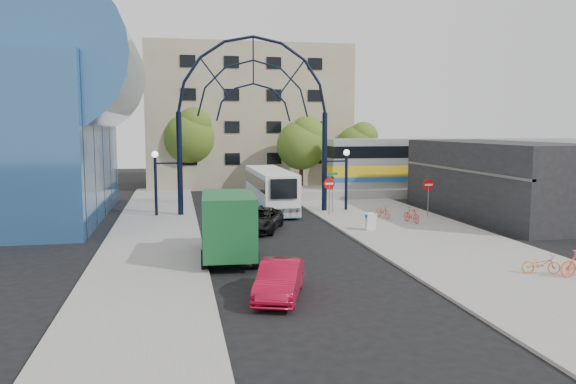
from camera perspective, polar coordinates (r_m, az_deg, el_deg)
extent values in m
plane|color=black|center=(25.37, 0.91, -7.03)|extent=(120.00, 120.00, 0.00)
cube|color=gray|center=(31.60, 13.70, -4.38)|extent=(8.00, 56.00, 0.12)
cube|color=gray|center=(30.70, -13.51, -4.70)|extent=(5.00, 50.00, 0.12)
cylinder|color=black|center=(38.18, -10.94, 2.76)|extent=(0.36, 0.36, 7.00)
cylinder|color=black|center=(39.52, 3.73, 2.99)|extent=(0.36, 0.36, 7.00)
cylinder|color=black|center=(38.33, -13.28, 0.46)|extent=(0.20, 0.20, 4.00)
cylinder|color=black|center=(40.08, 5.93, 0.87)|extent=(0.20, 0.20, 4.00)
sphere|color=white|center=(38.16, -13.37, 3.75)|extent=(0.44, 0.44, 0.44)
sphere|color=white|center=(39.92, 5.97, 4.01)|extent=(0.44, 0.44, 0.44)
cylinder|color=slate|center=(37.76, 4.20, -0.66)|extent=(0.06, 0.06, 2.20)
cylinder|color=red|center=(37.65, 4.21, 0.85)|extent=(0.80, 0.04, 0.80)
cube|color=white|center=(37.62, 4.22, 0.85)|extent=(0.55, 0.02, 0.12)
cylinder|color=slate|center=(38.05, 14.05, -0.78)|extent=(0.06, 0.06, 2.20)
cylinder|color=red|center=(37.94, 14.09, 0.71)|extent=(0.76, 0.04, 0.76)
cube|color=white|center=(37.91, 14.11, 0.71)|extent=(0.55, 0.02, 0.12)
cylinder|color=slate|center=(38.40, 4.54, -0.09)|extent=(0.05, 0.05, 2.80)
cube|color=#146626|center=(38.27, 4.56, 1.84)|extent=(0.70, 0.03, 0.18)
cube|color=#146626|center=(38.29, 4.55, 1.47)|extent=(0.03, 0.70, 0.18)
cube|color=white|center=(32.24, 8.50, -3.04)|extent=(0.55, 0.26, 0.99)
cube|color=white|center=(32.56, 8.29, -2.94)|extent=(0.55, 0.26, 0.99)
cube|color=#1E59A5|center=(32.35, 8.40, -2.41)|extent=(0.55, 0.42, 0.14)
cylinder|color=#305C93|center=(39.89, -21.49, 11.94)|extent=(9.00, 16.00, 9.00)
cube|color=black|center=(40.30, 20.54, 1.23)|extent=(6.00, 16.00, 5.00)
cube|color=tan|center=(59.54, -4.34, 7.56)|extent=(20.00, 12.00, 14.00)
cube|color=gray|center=(52.83, 17.31, 0.24)|extent=(32.00, 5.00, 0.80)
cube|color=#B7B7BC|center=(52.63, 17.40, 2.94)|extent=(25.00, 3.00, 4.20)
cube|color=gold|center=(52.67, 17.38, 2.29)|extent=(25.10, 3.05, 0.90)
cube|color=black|center=(52.58, 17.44, 4.03)|extent=(25.05, 3.05, 1.00)
cube|color=#1E59A5|center=(52.72, 17.36, 1.53)|extent=(25.10, 3.05, 0.35)
cylinder|color=#382314|center=(51.55, 1.34, 1.35)|extent=(0.36, 0.36, 2.52)
sphere|color=#3C6019|center=(51.36, 1.35, 4.77)|extent=(4.48, 4.48, 4.48)
sphere|color=#3C6019|center=(51.16, 1.98, 6.01)|extent=(3.08, 3.08, 3.08)
cylinder|color=#382314|center=(54.30, -9.95, 1.71)|extent=(0.36, 0.36, 2.88)
sphere|color=#3C6019|center=(54.12, -10.03, 5.42)|extent=(5.12, 5.12, 5.12)
sphere|color=#3C6019|center=(53.82, -9.51, 6.79)|extent=(3.52, 3.52, 3.52)
cylinder|color=#382314|center=(55.07, 6.99, 1.54)|extent=(0.36, 0.36, 2.34)
sphere|color=#3C6019|center=(54.90, 7.03, 4.52)|extent=(4.16, 4.16, 4.16)
sphere|color=#3C6019|center=(54.75, 7.65, 5.59)|extent=(2.86, 2.86, 2.86)
cube|color=white|center=(40.79, -1.81, 0.42)|extent=(2.34, 10.46, 2.64)
cube|color=#52B3B8|center=(40.93, -1.81, -1.10)|extent=(2.37, 10.46, 0.64)
cube|color=black|center=(40.74, -1.82, 1.19)|extent=(2.39, 10.25, 0.82)
cube|color=black|center=(35.56, -0.43, 0.32)|extent=(1.72, 0.13, 1.27)
cube|color=black|center=(45.90, -2.86, 0.94)|extent=(2.18, 0.17, 1.46)
cylinder|color=black|center=(43.96, -3.95, -0.66)|extent=(0.26, 0.87, 0.87)
cylinder|color=black|center=(44.29, -1.04, -0.59)|extent=(0.26, 0.87, 0.87)
cylinder|color=black|center=(36.98, -2.57, -2.03)|extent=(0.26, 0.87, 0.87)
cylinder|color=black|center=(37.38, 0.87, -1.93)|extent=(0.26, 0.87, 0.87)
cube|color=black|center=(27.62, -6.27, -3.77)|extent=(2.26, 2.35, 2.05)
cube|color=black|center=(28.65, -6.35, -2.54)|extent=(1.87, 0.19, 0.93)
cube|color=#16572A|center=(24.73, -6.07, -3.22)|extent=(2.47, 4.41, 2.61)
cylinder|color=black|center=(27.44, -8.48, -5.10)|extent=(0.29, 0.91, 0.90)
cylinder|color=black|center=(27.51, -3.99, -5.01)|extent=(0.29, 0.91, 0.90)
cylinder|color=black|center=(23.89, -8.52, -6.86)|extent=(0.29, 0.91, 0.90)
cylinder|color=black|center=(23.97, -3.34, -6.75)|extent=(0.29, 0.91, 0.90)
imported|color=black|center=(32.52, -2.95, -2.81)|extent=(3.73, 5.26, 1.33)
imported|color=#A00925|center=(19.94, -0.85, -8.90)|extent=(2.54, 4.18, 1.30)
imported|color=#E04E2C|center=(37.05, 9.64, -1.90)|extent=(0.83, 1.75, 0.88)
imported|color=red|center=(35.50, 12.44, -2.28)|extent=(0.78, 1.63, 0.94)
imported|color=orange|center=(24.86, 24.32, -6.69)|extent=(1.60, 0.93, 0.79)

